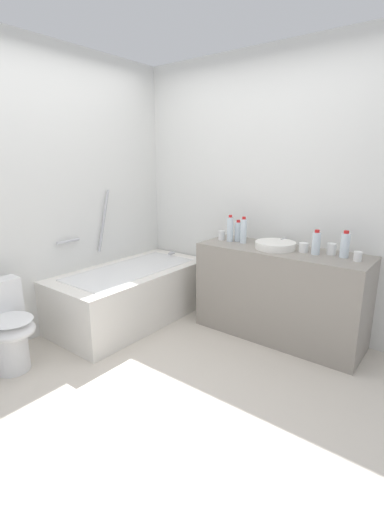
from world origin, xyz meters
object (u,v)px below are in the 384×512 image
at_px(water_bottle_0, 345,245).
at_px(water_bottle_1, 316,243).
at_px(sink_basin, 275,245).
at_px(water_bottle_4, 230,229).
at_px(bathtub, 132,292).
at_px(sink_faucet, 285,241).
at_px(drinking_glass_3, 304,248).
at_px(drinking_glass_0, 221,235).
at_px(toilet, 6,327).
at_px(water_bottle_3, 238,231).
at_px(water_bottle_2, 244,231).
at_px(drinking_glass_2, 358,256).
at_px(drinking_glass_1, 332,249).

relative_size(water_bottle_0, water_bottle_1, 1.06).
xyz_separation_m(sink_basin, water_bottle_0, (0.06, -0.57, 0.07)).
bearing_deg(water_bottle_4, water_bottle_0, -87.18).
bearing_deg(water_bottle_4, bathtub, 124.87).
xyz_separation_m(sink_faucet, drinking_glass_3, (-0.17, -0.24, 0.01)).
bearing_deg(sink_basin, drinking_glass_0, 88.09).
distance_m(bathtub, drinking_glass_0, 1.07).
relative_size(sink_basin, water_bottle_1, 1.71).
distance_m(bathtub, sink_basin, 1.51).
height_order(water_bottle_0, drinking_glass_3, water_bottle_0).
relative_size(toilet, sink_basin, 1.98).
height_order(bathtub, water_bottle_1, bathtub).
bearing_deg(water_bottle_3, water_bottle_0, -90.37).
xyz_separation_m(toilet, water_bottle_2, (1.80, -1.01, 0.59)).
distance_m(bathtub, water_bottle_1, 1.84).
bearing_deg(drinking_glass_2, drinking_glass_0, 89.56).
bearing_deg(drinking_glass_2, sink_basin, 90.81).
bearing_deg(water_bottle_4, toilet, 153.95).
bearing_deg(bathtub, water_bottle_3, -54.27).
bearing_deg(water_bottle_0, drinking_glass_0, 92.21).
distance_m(sink_basin, water_bottle_4, 0.49).
bearing_deg(drinking_glass_0, sink_basin, -91.91).
xyz_separation_m(sink_faucet, water_bottle_3, (-0.13, 0.42, 0.07)).
xyz_separation_m(bathtub, toilet, (-1.23, 0.07, 0.07)).
bearing_deg(water_bottle_3, sink_basin, -99.38).
distance_m(water_bottle_3, water_bottle_4, 0.08).
bearing_deg(bathtub, water_bottle_0, -71.70).
height_order(drinking_glass_1, drinking_glass_2, drinking_glass_1).
xyz_separation_m(water_bottle_0, water_bottle_4, (-0.05, 1.04, 0.02)).
bearing_deg(water_bottle_4, water_bottle_3, -43.69).
height_order(water_bottle_0, drinking_glass_0, water_bottle_0).
bearing_deg(water_bottle_1, sink_basin, 93.53).
relative_size(toilet, water_bottle_1, 3.39).
bearing_deg(toilet, drinking_glass_2, 41.80).
relative_size(water_bottle_0, water_bottle_3, 1.06).
bearing_deg(drinking_glass_0, water_bottle_0, -87.79).
bearing_deg(drinking_glass_3, water_bottle_2, 90.52).
relative_size(bathtub, drinking_glass_3, 20.26).
height_order(toilet, drinking_glass_0, drinking_glass_0).
distance_m(drinking_glass_1, drinking_glass_2, 0.24).
bearing_deg(drinking_glass_2, drinking_glass_1, 69.83).
bearing_deg(water_bottle_2, water_bottle_4, 96.09).
bearing_deg(bathtub, sink_basin, -66.88).
xyz_separation_m(sink_faucet, drinking_glass_1, (-0.11, -0.46, 0.02)).
xyz_separation_m(drinking_glass_1, drinking_glass_3, (-0.06, 0.21, -0.01)).
height_order(water_bottle_1, water_bottle_3, same).
xyz_separation_m(water_bottle_4, drinking_glass_3, (0.02, -0.72, -0.08)).
height_order(sink_faucet, drinking_glass_2, drinking_glass_2).
bearing_deg(water_bottle_2, drinking_glass_3, -89.48).
bearing_deg(water_bottle_1, sink_faucet, 62.31).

